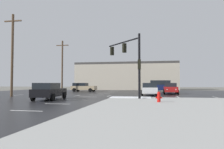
{
  "coord_description": "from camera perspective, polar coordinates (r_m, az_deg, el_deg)",
  "views": [
    {
      "loc": [
        6.86,
        -24.82,
        1.59
      ],
      "look_at": [
        1.58,
        4.5,
        2.8
      ],
      "focal_mm": 33.56,
      "sensor_mm": 36.0,
      "label": 1
    }
  ],
  "objects": [
    {
      "name": "sedan_red",
      "position": [
        31.74,
        15.61,
        -3.57
      ],
      "size": [
        2.14,
        4.59,
        1.58
      ],
      "rotation": [
        0.0,
        0.0,
        -1.6
      ],
      "color": "#B21919",
      "rests_on": "road_asphalt"
    },
    {
      "name": "snow_strip_curbside",
      "position": [
        20.96,
        5.12,
        -6.21
      ],
      "size": [
        4.0,
        1.6,
        0.06
      ],
      "primitive_type": "cube",
      "color": "white",
      "rests_on": "sidewalk_corner"
    },
    {
      "name": "strip_building_background",
      "position": [
        50.31,
        4.01,
        -0.52
      ],
      "size": [
        23.42,
        8.0,
        6.35
      ],
      "color": "#BCB29E",
      "rests_on": "ground_plane"
    },
    {
      "name": "suv_navy",
      "position": [
        37.4,
        12.98,
        -3.03
      ],
      "size": [
        4.84,
        2.18,
        2.03
      ],
      "rotation": [
        0.0,
        0.0,
        -0.0
      ],
      "color": "#141E47",
      "rests_on": "road_asphalt"
    },
    {
      "name": "lane_markings",
      "position": [
        24.17,
        -3.36,
        -6.04
      ],
      "size": [
        36.15,
        36.15,
        0.01
      ],
      "color": "silver",
      "rests_on": "road_asphalt"
    },
    {
      "name": "ground_plane",
      "position": [
        25.8,
        -5.26,
        -5.85
      ],
      "size": [
        120.0,
        120.0,
        0.0
      ],
      "primitive_type": "plane",
      "color": "slate"
    },
    {
      "name": "sedan_tan",
      "position": [
        38.66,
        -7.91,
        -3.4
      ],
      "size": [
        4.61,
        2.2,
        1.58
      ],
      "rotation": [
        0.0,
        0.0,
        -0.05
      ],
      "color": "tan",
      "rests_on": "road_asphalt"
    },
    {
      "name": "sedan_black",
      "position": [
        20.5,
        -16.77,
        -4.29
      ],
      "size": [
        2.29,
        4.64,
        1.58
      ],
      "rotation": [
        0.0,
        0.0,
        1.64
      ],
      "color": "black",
      "rests_on": "road_asphalt"
    },
    {
      "name": "sedan_white",
      "position": [
        26.75,
        10.12,
        -3.87
      ],
      "size": [
        2.15,
        4.59,
        1.58
      ],
      "rotation": [
        0.0,
        0.0,
        1.61
      ],
      "color": "white",
      "rests_on": "road_asphalt"
    },
    {
      "name": "utility_pole_mid",
      "position": [
        27.31,
        -25.53,
        5.23
      ],
      "size": [
        2.2,
        0.28,
        9.71
      ],
      "color": "brown",
      "rests_on": "ground_plane"
    },
    {
      "name": "road_asphalt",
      "position": [
        25.8,
        -5.26,
        -5.83
      ],
      "size": [
        44.0,
        44.0,
        0.02
      ],
      "primitive_type": "cube",
      "color": "#232326",
      "rests_on": "ground_plane"
    },
    {
      "name": "utility_pole_far",
      "position": [
        37.76,
        -13.41,
        2.5
      ],
      "size": [
        2.2,
        0.28,
        9.03
      ],
      "color": "brown",
      "rests_on": "ground_plane"
    },
    {
      "name": "traffic_signal_mast",
      "position": [
        21.08,
        4.86,
        4.88
      ],
      "size": [
        3.81,
        4.28,
        6.12
      ],
      "rotation": [
        0.0,
        0.0,
        2.3
      ],
      "color": "black",
      "rests_on": "sidewalk_corner"
    },
    {
      "name": "sedan_blue",
      "position": [
        33.45,
        -17.39,
        -3.48
      ],
      "size": [
        2.08,
        4.56,
        1.58
      ],
      "rotation": [
        0.0,
        0.0,
        1.55
      ],
      "color": "navy",
      "rests_on": "road_asphalt"
    },
    {
      "name": "fire_hydrant",
      "position": [
        16.41,
        12.63,
        -5.96
      ],
      "size": [
        0.48,
        0.26,
        0.79
      ],
      "color": "red",
      "rests_on": "sidewalk_corner"
    }
  ]
}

